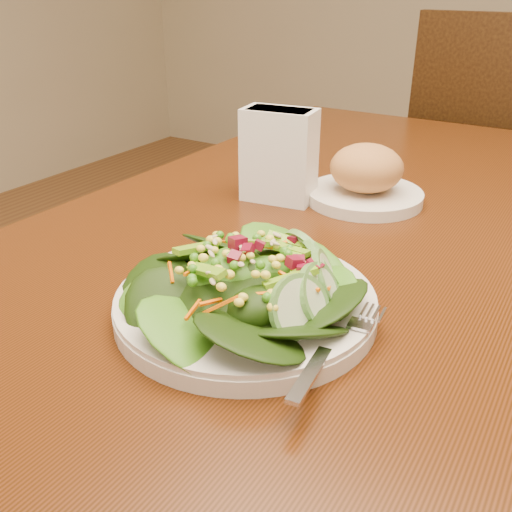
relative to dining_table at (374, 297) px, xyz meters
The scene contains 5 objects.
dining_table is the anchor object (origin of this frame).
chair_far 0.92m from the dining_table, 89.66° to the left, with size 0.47×0.48×0.99m.
salad_plate 0.30m from the dining_table, 97.38° to the right, with size 0.27×0.27×0.08m.
bread_plate 0.18m from the dining_table, 123.09° to the left, with size 0.18×0.18×0.09m.
napkin_holder 0.26m from the dining_table, 168.02° to the left, with size 0.11×0.07×0.14m.
Camera 1 is at (0.23, -0.69, 1.06)m, focal length 40.00 mm.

